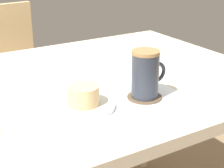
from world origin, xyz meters
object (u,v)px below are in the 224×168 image
Objects in this scene: wooden_chair at (10,83)px; pastry at (83,95)px; coffee_mug at (146,74)px; pastry_plate at (84,106)px; dining_table at (99,99)px.

wooden_chair is 1.02m from pastry.
wooden_chair is 1.06m from coffee_mug.
wooden_chair is 10.14× the size of pastry.
pastry is 0.19m from coffee_mug.
wooden_chair reaches higher than pastry_plate.
wooden_chair is 1.01m from pastry_plate.
wooden_chair is (-0.09, 0.77, -0.18)m from dining_table.
pastry is 0.62× the size of coffee_mug.
coffee_mug is at bearing -83.27° from dining_table.
dining_table is 0.27m from pastry_plate.
pastry is at bearing 0.00° from pastry_plate.
pastry is at bearing 82.40° from wooden_chair.
pastry_plate is at bearing 170.86° from coffee_mug.
pastry is at bearing -128.73° from dining_table.
coffee_mug reaches higher than dining_table.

